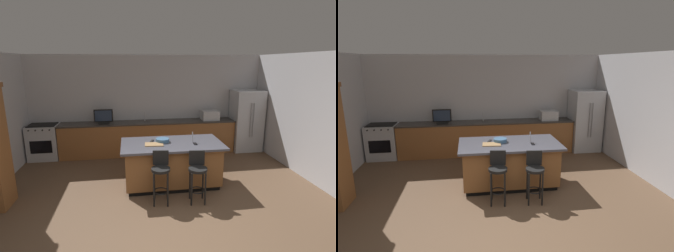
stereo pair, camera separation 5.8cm
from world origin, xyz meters
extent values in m
plane|color=brown|center=(0.00, 0.00, 0.00)|extent=(16.92, 16.92, 0.00)
cube|color=#BCBCC1|center=(0.00, 4.23, 1.37)|extent=(7.05, 0.12, 2.74)
cube|color=#BCBCC1|center=(3.32, 2.11, 1.37)|extent=(0.12, 4.63, 2.74)
cube|color=brown|center=(-0.03, 3.85, 0.44)|extent=(4.80, 0.60, 0.89)
cube|color=#332D28|center=(-0.03, 3.85, 0.90)|extent=(4.83, 0.62, 0.04)
cube|color=black|center=(0.28, 1.84, 0.04)|extent=(1.83, 0.86, 0.09)
cube|color=brown|center=(0.28, 1.84, 0.48)|extent=(1.91, 0.94, 0.78)
cube|color=#4C4C56|center=(0.28, 1.84, 0.89)|extent=(2.07, 1.10, 0.04)
cube|color=#B7BABF|center=(2.80, 3.79, 0.88)|extent=(0.82, 0.71, 1.75)
cylinder|color=gray|center=(2.76, 3.41, 0.96)|extent=(0.02, 0.02, 0.96)
cylinder|color=gray|center=(2.84, 3.41, 0.96)|extent=(0.02, 0.02, 0.96)
cube|color=#B7BABF|center=(-2.83, 3.85, 0.46)|extent=(0.76, 0.60, 0.92)
cube|color=black|center=(-2.83, 3.55, 0.41)|extent=(0.53, 0.01, 0.33)
cube|color=black|center=(-2.83, 3.85, 0.93)|extent=(0.69, 0.50, 0.02)
cylinder|color=black|center=(-3.08, 3.53, 0.86)|extent=(0.04, 0.03, 0.04)
cylinder|color=black|center=(-2.92, 3.53, 0.86)|extent=(0.04, 0.03, 0.04)
cylinder|color=black|center=(-2.75, 3.53, 0.86)|extent=(0.04, 0.03, 0.04)
cylinder|color=black|center=(-2.58, 3.53, 0.86)|extent=(0.04, 0.03, 0.04)
cube|color=#B7BABF|center=(1.72, 3.85, 1.05)|extent=(0.48, 0.36, 0.26)
cube|color=black|center=(-1.25, 3.80, 0.95)|extent=(0.30, 0.16, 0.05)
cube|color=black|center=(-1.25, 3.80, 1.14)|extent=(0.50, 0.05, 0.34)
cube|color=#1E2D47|center=(-1.25, 3.77, 1.14)|extent=(0.44, 0.01, 0.29)
cylinder|color=#B2B2B7|center=(-0.14, 3.95, 1.04)|extent=(0.02, 0.02, 0.24)
cylinder|color=#B2B2B7|center=(0.71, 1.84, 1.02)|extent=(0.02, 0.02, 0.22)
cylinder|color=black|center=(-0.05, 1.09, 0.66)|extent=(0.34, 0.34, 0.05)
cube|color=black|center=(-0.03, 1.24, 0.83)|extent=(0.29, 0.07, 0.28)
cylinder|color=black|center=(-0.18, 0.98, 0.32)|extent=(0.03, 0.03, 0.64)
cylinder|color=black|center=(0.06, 0.95, 0.32)|extent=(0.03, 0.03, 0.64)
cylinder|color=black|center=(-0.15, 1.23, 0.32)|extent=(0.03, 0.03, 0.64)
cylinder|color=black|center=(0.09, 1.20, 0.32)|extent=(0.03, 0.03, 0.64)
torus|color=black|center=(-0.05, 1.09, 0.24)|extent=(0.28, 0.28, 0.02)
cylinder|color=black|center=(0.62, 1.03, 0.65)|extent=(0.34, 0.34, 0.05)
cube|color=black|center=(0.64, 1.18, 0.81)|extent=(0.29, 0.06, 0.28)
cylinder|color=black|center=(0.49, 0.92, 0.31)|extent=(0.03, 0.03, 0.62)
cylinder|color=black|center=(0.73, 0.90, 0.31)|extent=(0.03, 0.03, 0.62)
cylinder|color=black|center=(0.51, 1.17, 0.31)|extent=(0.03, 0.03, 0.62)
cylinder|color=black|center=(0.76, 1.14, 0.31)|extent=(0.03, 0.03, 0.62)
torus|color=black|center=(0.62, 1.03, 0.24)|extent=(0.28, 0.28, 0.02)
cylinder|color=#3F668C|center=(0.10, 1.93, 0.95)|extent=(0.28, 0.28, 0.07)
cube|color=black|center=(0.73, 1.69, 0.92)|extent=(0.08, 0.15, 0.01)
cube|color=black|center=(-0.12, 2.00, 0.92)|extent=(0.10, 0.17, 0.02)
cube|color=#A87F51|center=(-0.10, 1.77, 0.92)|extent=(0.39, 0.28, 0.02)
camera|label=1|loc=(-0.57, -3.19, 2.51)|focal=27.76mm
camera|label=2|loc=(-0.51, -3.20, 2.51)|focal=27.76mm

